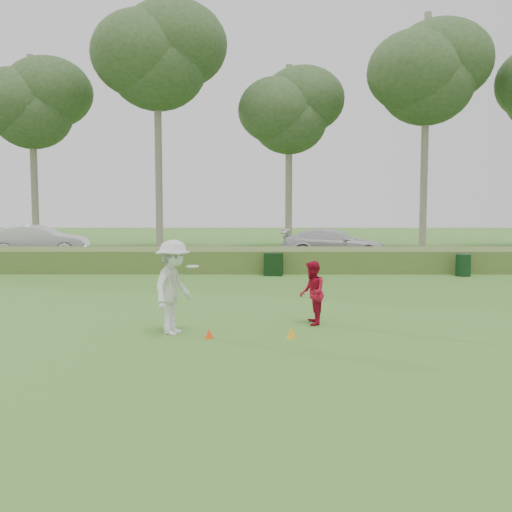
{
  "coord_description": "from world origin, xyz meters",
  "views": [
    {
      "loc": [
        0.06,
        -11.95,
        2.7
      ],
      "look_at": [
        0.0,
        4.0,
        1.3
      ],
      "focal_mm": 40.0,
      "sensor_mm": 36.0,
      "label": 1
    }
  ],
  "objects_px": {
    "cone_orange": "(209,334)",
    "cone_yellow": "(291,332)",
    "player_white": "(173,287)",
    "trash_bin": "(463,265)",
    "player_red": "(312,293)",
    "car_right": "(334,244)",
    "utility_cabinet": "(273,264)",
    "car_mid": "(39,241)"
  },
  "relations": [
    {
      "from": "player_white",
      "to": "cone_yellow",
      "type": "xyz_separation_m",
      "value": [
        2.46,
        -0.38,
        -0.88
      ]
    },
    {
      "from": "cone_yellow",
      "to": "car_right",
      "type": "distance_m",
      "value": 17.25
    },
    {
      "from": "player_red",
      "to": "cone_orange",
      "type": "relative_size",
      "value": 7.29
    },
    {
      "from": "cone_orange",
      "to": "trash_bin",
      "type": "distance_m",
      "value": 13.76
    },
    {
      "from": "utility_cabinet",
      "to": "trash_bin",
      "type": "height_order",
      "value": "utility_cabinet"
    },
    {
      "from": "cone_yellow",
      "to": "trash_bin",
      "type": "bearing_deg",
      "value": 55.21
    },
    {
      "from": "player_red",
      "to": "cone_yellow",
      "type": "relative_size",
      "value": 6.11
    },
    {
      "from": "car_mid",
      "to": "utility_cabinet",
      "type": "bearing_deg",
      "value": -129.8
    },
    {
      "from": "player_white",
      "to": "utility_cabinet",
      "type": "height_order",
      "value": "player_white"
    },
    {
      "from": "player_red",
      "to": "cone_yellow",
      "type": "bearing_deg",
      "value": -20.58
    },
    {
      "from": "player_red",
      "to": "car_right",
      "type": "distance_m",
      "value": 15.81
    },
    {
      "from": "cone_yellow",
      "to": "car_right",
      "type": "relative_size",
      "value": 0.05
    },
    {
      "from": "car_mid",
      "to": "car_right",
      "type": "height_order",
      "value": "car_mid"
    },
    {
      "from": "cone_orange",
      "to": "cone_yellow",
      "type": "relative_size",
      "value": 0.84
    },
    {
      "from": "car_right",
      "to": "utility_cabinet",
      "type": "bearing_deg",
      "value": 161.42
    },
    {
      "from": "player_white",
      "to": "car_mid",
      "type": "distance_m",
      "value": 20.06
    },
    {
      "from": "utility_cabinet",
      "to": "player_white",
      "type": "bearing_deg",
      "value": -94.54
    },
    {
      "from": "player_red",
      "to": "car_right",
      "type": "relative_size",
      "value": 0.28
    },
    {
      "from": "player_white",
      "to": "cone_yellow",
      "type": "relative_size",
      "value": 8.34
    },
    {
      "from": "player_white",
      "to": "cone_yellow",
      "type": "distance_m",
      "value": 2.64
    },
    {
      "from": "player_red",
      "to": "car_right",
      "type": "bearing_deg",
      "value": 172.23
    },
    {
      "from": "player_white",
      "to": "player_red",
      "type": "xyz_separation_m",
      "value": [
        3.01,
        0.97,
        -0.27
      ]
    },
    {
      "from": "player_white",
      "to": "car_right",
      "type": "relative_size",
      "value": 0.38
    },
    {
      "from": "car_right",
      "to": "car_mid",
      "type": "bearing_deg",
      "value": 93.93
    },
    {
      "from": "player_red",
      "to": "trash_bin",
      "type": "bearing_deg",
      "value": 145.06
    },
    {
      "from": "car_mid",
      "to": "player_red",
      "type": "bearing_deg",
      "value": -150.83
    },
    {
      "from": "cone_yellow",
      "to": "trash_bin",
      "type": "distance_m",
      "value": 12.71
    },
    {
      "from": "cone_orange",
      "to": "car_right",
      "type": "xyz_separation_m",
      "value": [
        4.78,
        16.99,
        0.72
      ]
    },
    {
      "from": "car_mid",
      "to": "car_right",
      "type": "bearing_deg",
      "value": -101.91
    },
    {
      "from": "player_white",
      "to": "trash_bin",
      "type": "distance_m",
      "value": 13.99
    },
    {
      "from": "player_white",
      "to": "player_red",
      "type": "distance_m",
      "value": 3.18
    },
    {
      "from": "player_white",
      "to": "trash_bin",
      "type": "relative_size",
      "value": 2.35
    },
    {
      "from": "cone_yellow",
      "to": "car_right",
      "type": "xyz_separation_m",
      "value": [
        3.09,
        16.96,
        0.7
      ]
    },
    {
      "from": "cone_yellow",
      "to": "cone_orange",
      "type": "bearing_deg",
      "value": -179.19
    },
    {
      "from": "player_red",
      "to": "car_mid",
      "type": "distance_m",
      "value": 20.89
    },
    {
      "from": "cone_yellow",
      "to": "car_mid",
      "type": "height_order",
      "value": "car_mid"
    },
    {
      "from": "trash_bin",
      "to": "car_mid",
      "type": "xyz_separation_m",
      "value": [
        -19.33,
        7.56,
        0.46
      ]
    },
    {
      "from": "trash_bin",
      "to": "car_right",
      "type": "bearing_deg",
      "value": 122.49
    },
    {
      "from": "cone_orange",
      "to": "utility_cabinet",
      "type": "height_order",
      "value": "utility_cabinet"
    },
    {
      "from": "trash_bin",
      "to": "cone_orange",
      "type": "bearing_deg",
      "value": -130.51
    },
    {
      "from": "trash_bin",
      "to": "car_right",
      "type": "height_order",
      "value": "car_right"
    },
    {
      "from": "player_white",
      "to": "utility_cabinet",
      "type": "bearing_deg",
      "value": 5.62
    }
  ]
}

